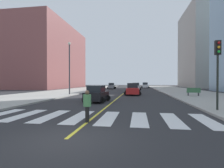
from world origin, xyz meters
TOP-DOWN VIEW (x-y plane):
  - ground_plane at (0.00, 0.00)m, footprint 220.00×220.00m
  - sidewalk_kerb_east at (12.20, 20.00)m, footprint 10.00×120.00m
  - sidewalk_kerb_west at (-12.20, 20.00)m, footprint 10.00×120.00m
  - crosswalk_paint at (0.00, 4.00)m, footprint 13.50×4.00m
  - lane_divider_paint at (0.00, 40.00)m, footprint 0.16×80.00m
  - parking_garage_concrete at (29.02, 62.35)m, footprint 18.00×24.00m
  - low_rise_brick_west at (-28.02, 50.43)m, footprint 16.00×32.00m
  - car_red_nearest at (1.74, 21.81)m, footprint 2.76×4.34m
  - car_black_second at (-1.70, 11.77)m, footprint 2.55×3.97m
  - car_silver_third at (2.08, 38.06)m, footprint 2.69×4.25m
  - car_white_fourth at (4.96, 53.68)m, footprint 2.65×4.24m
  - car_gray_fifth at (-5.25, 45.23)m, footprint 2.59×4.06m
  - traffic_light_near_corner at (8.11, 7.02)m, footprint 0.36×0.41m
  - park_bench at (10.36, 19.84)m, footprint 1.84×0.70m
  - pedestrian_crossing at (-0.02, 2.76)m, footprint 0.41×0.41m
  - street_lamp at (-8.10, 19.94)m, footprint 0.44×0.44m

SIDE VIEW (x-z plane):
  - ground_plane at x=0.00m, z-range 0.00..0.00m
  - lane_divider_paint at x=0.00m, z-range 0.00..0.01m
  - crosswalk_paint at x=0.00m, z-range 0.00..0.01m
  - sidewalk_kerb_east at x=12.20m, z-range 0.00..0.15m
  - sidewalk_kerb_west at x=-12.20m, z-range 0.00..0.15m
  - park_bench at x=10.36m, z-range 0.13..1.25m
  - car_black_second at x=-1.70m, z-range -0.06..1.68m
  - car_gray_fifth at x=-5.25m, z-range -0.06..1.73m
  - car_silver_third at x=2.08m, z-range -0.06..1.82m
  - car_white_fourth at x=4.96m, z-range -0.06..1.83m
  - car_red_nearest at x=1.74m, z-range -0.06..1.85m
  - pedestrian_crossing at x=-0.02m, z-range 0.09..1.76m
  - traffic_light_near_corner at x=8.11m, z-range 1.13..5.98m
  - street_lamp at x=-8.10m, z-range 0.83..9.06m
  - low_rise_brick_west at x=-28.02m, z-range 0.00..21.15m
  - parking_garage_concrete at x=29.02m, z-range 0.00..28.87m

